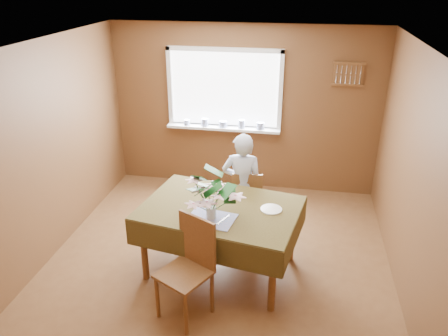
% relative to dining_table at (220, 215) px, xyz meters
% --- Properties ---
extents(floor, '(4.50, 4.50, 0.00)m').
position_rel_dining_table_xyz_m(floor, '(-0.05, -0.04, -0.72)').
color(floor, brown).
rests_on(floor, ground).
extents(ceiling, '(4.50, 4.50, 0.00)m').
position_rel_dining_table_xyz_m(ceiling, '(-0.05, -0.04, 1.78)').
color(ceiling, white).
rests_on(ceiling, wall_back).
extents(wall_back, '(4.00, 0.00, 4.00)m').
position_rel_dining_table_xyz_m(wall_back, '(-0.05, 2.21, 0.53)').
color(wall_back, brown).
rests_on(wall_back, floor).
extents(wall_front, '(4.00, 0.00, 4.00)m').
position_rel_dining_table_xyz_m(wall_front, '(-0.05, -2.29, 0.53)').
color(wall_front, brown).
rests_on(wall_front, floor).
extents(wall_left, '(0.00, 4.50, 4.50)m').
position_rel_dining_table_xyz_m(wall_left, '(-2.05, -0.04, 0.53)').
color(wall_left, brown).
rests_on(wall_left, floor).
extents(wall_right, '(0.00, 4.50, 4.50)m').
position_rel_dining_table_xyz_m(wall_right, '(1.95, -0.04, 0.53)').
color(wall_right, brown).
rests_on(wall_right, floor).
extents(window_assembly, '(1.72, 0.20, 1.22)m').
position_rel_dining_table_xyz_m(window_assembly, '(-0.34, 2.16, 0.64)').
color(window_assembly, white).
rests_on(window_assembly, wall_back).
extents(spoon_rack, '(0.44, 0.05, 0.33)m').
position_rel_dining_table_xyz_m(spoon_rack, '(1.40, 2.18, 1.13)').
color(spoon_rack, brown).
rests_on(spoon_rack, wall_back).
extents(dining_table, '(1.86, 1.43, 0.83)m').
position_rel_dining_table_xyz_m(dining_table, '(0.00, 0.00, 0.00)').
color(dining_table, brown).
rests_on(dining_table, floor).
extents(chair_far, '(0.42, 0.42, 0.89)m').
position_rel_dining_table_xyz_m(chair_far, '(0.19, 0.82, -0.23)').
color(chair_far, brown).
rests_on(chair_far, floor).
extents(chair_near, '(0.60, 0.60, 1.04)m').
position_rel_dining_table_xyz_m(chair_near, '(-0.17, -0.70, -0.16)').
color(chair_near, brown).
rests_on(chair_near, floor).
extents(seated_woman, '(0.51, 0.34, 1.40)m').
position_rel_dining_table_xyz_m(seated_woman, '(0.14, 0.76, -0.02)').
color(seated_woman, white).
rests_on(seated_woman, floor).
extents(flower_bouquet, '(0.53, 0.53, 0.45)m').
position_rel_dining_table_xyz_m(flower_bouquet, '(-0.05, -0.24, 0.40)').
color(flower_bouquet, white).
rests_on(flower_bouquet, dining_table).
extents(side_plate, '(0.28, 0.28, 0.01)m').
position_rel_dining_table_xyz_m(side_plate, '(0.55, 0.03, 0.11)').
color(side_plate, white).
rests_on(side_plate, dining_table).
extents(table_knife, '(0.11, 0.20, 0.00)m').
position_rel_dining_table_xyz_m(table_knife, '(0.09, -0.26, 0.11)').
color(table_knife, silver).
rests_on(table_knife, dining_table).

